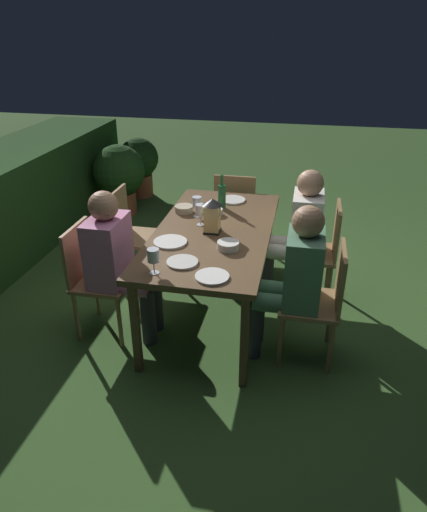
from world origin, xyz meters
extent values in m
plane|color=#385B28|center=(0.00, 0.00, 0.00)|extent=(16.00, 16.00, 0.00)
cube|color=brown|center=(0.00, 0.00, 0.73)|extent=(1.75, 0.87, 0.04)
cube|color=brown|center=(-0.81, -0.36, 0.36)|extent=(0.05, 0.05, 0.71)
cube|color=brown|center=(0.81, -0.36, 0.36)|extent=(0.05, 0.05, 0.71)
cube|color=brown|center=(-0.81, 0.36, 0.36)|extent=(0.05, 0.05, 0.71)
cube|color=brown|center=(0.81, 0.36, 0.36)|extent=(0.05, 0.05, 0.71)
cube|color=#937047|center=(-0.39, -0.75, 0.43)|extent=(0.42, 0.40, 0.03)
cube|color=#937047|center=(-0.39, -0.94, 0.66)|extent=(0.40, 0.02, 0.42)
cylinder|color=#937047|center=(-0.57, -0.58, 0.21)|extent=(0.03, 0.03, 0.42)
cylinder|color=#937047|center=(-0.21, -0.58, 0.21)|extent=(0.03, 0.03, 0.42)
cylinder|color=#937047|center=(-0.57, -0.92, 0.21)|extent=(0.03, 0.03, 0.42)
cylinder|color=#937047|center=(-0.21, -0.92, 0.21)|extent=(0.03, 0.03, 0.42)
cube|color=#4C7A5B|center=(-0.39, -0.69, 0.70)|extent=(0.38, 0.24, 0.50)
sphere|color=#997051|center=(-0.39, -0.69, 1.04)|extent=(0.21, 0.21, 0.21)
cylinder|color=#4C7A5B|center=(-0.48, -0.55, 0.46)|extent=(0.13, 0.36, 0.13)
cylinder|color=#4C7A5B|center=(-0.30, -0.55, 0.46)|extent=(0.13, 0.36, 0.13)
cylinder|color=#333338|center=(-0.48, -0.39, 0.23)|extent=(0.11, 0.11, 0.45)
cylinder|color=#333338|center=(-0.30, -0.39, 0.23)|extent=(0.11, 0.11, 0.45)
cube|color=#937047|center=(0.39, -0.75, 0.43)|extent=(0.42, 0.40, 0.03)
cube|color=#937047|center=(0.39, -0.94, 0.66)|extent=(0.40, 0.02, 0.42)
cylinder|color=#937047|center=(0.21, -0.58, 0.21)|extent=(0.03, 0.03, 0.42)
cylinder|color=#937047|center=(0.57, -0.58, 0.21)|extent=(0.03, 0.03, 0.42)
cylinder|color=#937047|center=(0.21, -0.92, 0.21)|extent=(0.03, 0.03, 0.42)
cylinder|color=#937047|center=(0.57, -0.92, 0.21)|extent=(0.03, 0.03, 0.42)
cube|color=white|center=(0.39, -0.69, 0.70)|extent=(0.38, 0.24, 0.50)
sphere|color=tan|center=(0.39, -0.69, 1.04)|extent=(0.21, 0.21, 0.21)
cylinder|color=white|center=(0.30, -0.55, 0.46)|extent=(0.13, 0.36, 0.13)
cylinder|color=white|center=(0.48, -0.55, 0.46)|extent=(0.13, 0.36, 0.13)
cylinder|color=#333338|center=(0.30, -0.39, 0.23)|extent=(0.11, 0.11, 0.45)
cylinder|color=#333338|center=(0.48, -0.39, 0.23)|extent=(0.11, 0.11, 0.45)
cube|color=#937047|center=(1.20, 0.00, 0.43)|extent=(0.40, 0.42, 0.03)
cube|color=#937047|center=(1.01, 0.00, 0.66)|extent=(0.03, 0.40, 0.42)
cylinder|color=#937047|center=(1.37, 0.18, 0.21)|extent=(0.03, 0.03, 0.42)
cylinder|color=#937047|center=(1.37, -0.18, 0.21)|extent=(0.03, 0.03, 0.42)
cylinder|color=#937047|center=(1.03, 0.18, 0.21)|extent=(0.03, 0.03, 0.42)
cylinder|color=#937047|center=(1.03, -0.18, 0.21)|extent=(0.03, 0.03, 0.42)
cube|color=#937047|center=(0.39, 0.75, 0.43)|extent=(0.42, 0.40, 0.03)
cube|color=#937047|center=(0.39, 0.94, 0.66)|extent=(0.40, 0.03, 0.42)
cylinder|color=#937047|center=(0.57, 0.58, 0.21)|extent=(0.03, 0.03, 0.42)
cylinder|color=#937047|center=(0.21, 0.58, 0.21)|extent=(0.03, 0.03, 0.42)
cylinder|color=#937047|center=(0.57, 0.92, 0.21)|extent=(0.03, 0.03, 0.42)
cylinder|color=#937047|center=(0.21, 0.92, 0.21)|extent=(0.03, 0.03, 0.42)
cube|color=#937047|center=(-0.39, 0.75, 0.43)|extent=(0.42, 0.40, 0.03)
cube|color=#937047|center=(-0.39, 0.94, 0.66)|extent=(0.40, 0.03, 0.42)
cylinder|color=#937047|center=(-0.21, 0.58, 0.21)|extent=(0.03, 0.03, 0.42)
cylinder|color=#937047|center=(-0.57, 0.58, 0.21)|extent=(0.03, 0.03, 0.42)
cylinder|color=#937047|center=(-0.21, 0.92, 0.21)|extent=(0.03, 0.03, 0.42)
cylinder|color=#937047|center=(-0.57, 0.92, 0.21)|extent=(0.03, 0.03, 0.42)
cube|color=#C675A3|center=(-0.39, 0.69, 0.70)|extent=(0.38, 0.24, 0.50)
sphere|color=#997051|center=(-0.39, 0.69, 1.04)|extent=(0.21, 0.21, 0.21)
cylinder|color=#C675A3|center=(-0.30, 0.55, 0.46)|extent=(0.13, 0.36, 0.13)
cylinder|color=#C675A3|center=(-0.48, 0.55, 0.46)|extent=(0.13, 0.36, 0.13)
cylinder|color=#333338|center=(-0.30, 0.39, 0.23)|extent=(0.11, 0.11, 0.45)
cylinder|color=#333338|center=(-0.48, 0.39, 0.23)|extent=(0.11, 0.11, 0.45)
cube|color=black|center=(-0.04, 0.00, 0.76)|extent=(0.12, 0.12, 0.01)
cube|color=#F9D17A|center=(-0.04, 0.00, 0.87)|extent=(0.11, 0.11, 0.20)
cone|color=black|center=(-0.04, 0.00, 1.00)|extent=(0.15, 0.15, 0.05)
cylinder|color=#1E5B2D|center=(0.46, 0.02, 0.86)|extent=(0.07, 0.07, 0.20)
cylinder|color=#1E5B2D|center=(0.46, 0.02, 1.00)|extent=(0.03, 0.03, 0.09)
cylinder|color=silver|center=(-0.74, 0.23, 0.76)|extent=(0.06, 0.06, 0.00)
cylinder|color=silver|center=(-0.74, 0.23, 0.80)|extent=(0.01, 0.01, 0.08)
cylinder|color=silver|center=(-0.74, 0.23, 0.88)|extent=(0.08, 0.08, 0.08)
cylinder|color=maroon|center=(-0.74, 0.23, 0.86)|extent=(0.07, 0.07, 0.03)
cylinder|color=silver|center=(0.23, 0.18, 0.76)|extent=(0.06, 0.06, 0.00)
cylinder|color=silver|center=(0.23, 0.18, 0.80)|extent=(0.01, 0.01, 0.08)
cylinder|color=silver|center=(0.23, 0.18, 0.88)|extent=(0.08, 0.08, 0.08)
cylinder|color=maroon|center=(0.23, 0.18, 0.86)|extent=(0.07, 0.07, 0.03)
cylinder|color=silver|center=(0.07, 0.12, 0.76)|extent=(0.06, 0.06, 0.00)
cylinder|color=silver|center=(0.07, 0.12, 0.80)|extent=(0.01, 0.01, 0.08)
cylinder|color=silver|center=(0.07, 0.12, 0.88)|extent=(0.08, 0.08, 0.08)
cylinder|color=maroon|center=(0.07, 0.12, 0.86)|extent=(0.07, 0.07, 0.03)
cylinder|color=silver|center=(-0.57, 0.09, 0.76)|extent=(0.21, 0.21, 0.01)
cylinder|color=white|center=(-0.29, 0.26, 0.76)|extent=(0.24, 0.24, 0.01)
cylinder|color=white|center=(0.65, -0.04, 0.76)|extent=(0.23, 0.23, 0.01)
cylinder|color=white|center=(-0.72, -0.14, 0.76)|extent=(0.22, 0.22, 0.01)
cylinder|color=silver|center=(-0.31, -0.17, 0.78)|extent=(0.15, 0.15, 0.06)
cylinder|color=#424C1E|center=(-0.31, -0.17, 0.79)|extent=(0.13, 0.13, 0.02)
cylinder|color=silver|center=(0.31, 0.04, 0.78)|extent=(0.11, 0.11, 0.05)
cylinder|color=tan|center=(0.31, 0.04, 0.79)|extent=(0.10, 0.10, 0.01)
cylinder|color=#BCAD8E|center=(0.31, 0.31, 0.78)|extent=(0.15, 0.15, 0.06)
cylinder|color=#477533|center=(0.31, 0.31, 0.79)|extent=(0.13, 0.13, 0.02)
cylinder|color=#9E5133|center=(1.94, 1.57, 0.14)|extent=(0.36, 0.36, 0.29)
sphere|color=#1E4219|center=(1.94, 1.57, 0.55)|extent=(0.63, 0.63, 0.63)
cylinder|color=brown|center=(2.63, 1.57, 0.15)|extent=(0.34, 0.34, 0.30)
sphere|color=#193816|center=(2.63, 1.57, 0.53)|extent=(0.53, 0.53, 0.53)
camera|label=1|loc=(-3.17, -0.65, 2.19)|focal=32.49mm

